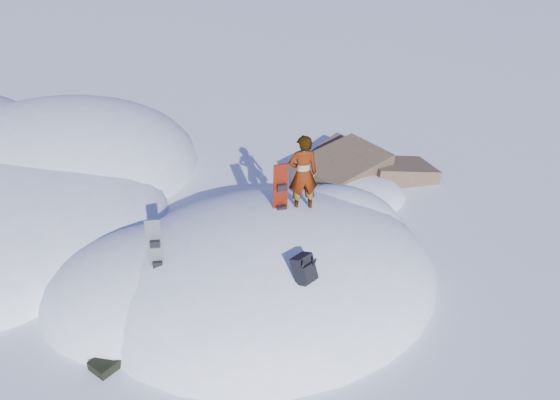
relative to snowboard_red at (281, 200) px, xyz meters
name	(u,v)px	position (x,y,z in m)	size (l,w,h in m)	color
ground	(270,282)	(-0.38, -0.34, -1.66)	(120.00, 120.00, 0.00)	white
snow_mound	(258,277)	(-0.55, -0.10, -1.66)	(8.00, 6.00, 3.00)	white
rock_outcrop	(353,186)	(3.34, 2.67, -1.65)	(4.68, 4.41, 1.68)	brown
snowboard_red	(281,200)	(0.00, 0.00, 0.00)	(0.31, 0.20, 1.60)	#A92009
snowboard_dark	(156,256)	(-2.60, -0.43, -0.34)	(0.29, 0.22, 1.44)	black
backpack	(305,269)	(-0.45, -2.01, -0.21)	(0.46, 0.52, 0.56)	black
gear_pile	(112,359)	(-3.68, -1.33, -1.56)	(0.79, 0.63, 0.21)	black
person	(303,174)	(0.44, -0.08, 0.51)	(0.59, 0.38, 1.60)	slate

